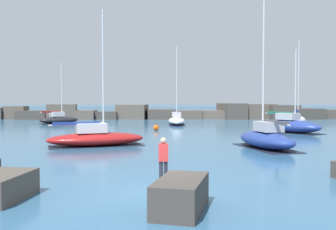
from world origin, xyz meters
The scene contains 13 objects.
ground_plane centered at (0.00, 0.00, 0.00)m, with size 600.00×600.00×0.00m, color #336084.
open_sea_beyond centered at (0.00, 109.94, 0.00)m, with size 400.00×116.00×0.01m.
breakwater_jetty centered at (2.63, 49.75, 1.00)m, with size 69.94×7.23×2.60m.
foreground_rocks centered at (-1.80, 0.07, 0.40)m, with size 19.95×7.03×0.98m.
sailboat_moored_0 centered at (12.97, 23.07, 0.71)m, with size 5.64×6.67×7.96m.
sailboat_moored_1 centered at (-13.18, 37.45, 0.58)m, with size 5.68×5.19×8.28m.
sailboat_moored_2 centered at (7.31, 11.42, 0.66)m, with size 3.59×6.24×9.64m.
sailboat_moored_4 centered at (2.48, 35.34, 0.58)m, with size 2.19×7.54×9.92m.
sailboat_moored_5 centered at (17.41, 33.26, 0.65)m, with size 4.15×5.48×10.64m.
sailboat_moored_6 centered at (-4.03, 12.97, 0.57)m, with size 7.07×4.37×9.33m.
mooring_buoy_orange_near centered at (15.57, 28.37, 0.38)m, with size 0.76×0.76×0.96m.
mooring_buoy_far_side centered at (-0.05, 25.71, 0.30)m, with size 0.60×0.60×0.80m.
person_on_rocks centered at (0.54, 1.28, 0.98)m, with size 0.36×0.23×1.74m.
Camera 1 is at (0.44, -12.70, 3.15)m, focal length 40.00 mm.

